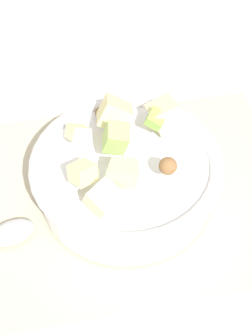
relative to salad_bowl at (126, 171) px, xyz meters
name	(u,v)px	position (x,y,z in m)	size (l,w,h in m)	color
ground_plane	(118,196)	(-0.01, 0.00, -0.05)	(2.40, 2.40, 0.00)	silver
placemat	(118,195)	(-0.01, 0.00, -0.04)	(0.47, 0.33, 0.01)	#BCB299
salad_bowl	(126,171)	(0.00, 0.00, 0.00)	(0.24, 0.24, 0.12)	white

